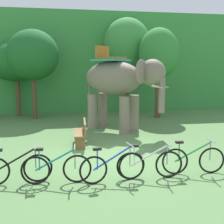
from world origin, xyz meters
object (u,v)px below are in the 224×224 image
at_px(elephant, 119,81).
at_px(bike_green, 193,160).
at_px(tree_center_left, 159,54).
at_px(wooden_bench, 82,132).
at_px(bike_black, 16,169).
at_px(tree_far_left, 127,44).
at_px(bike_teal, 56,168).
at_px(tree_left, 17,61).
at_px(bike_blue, 113,167).
at_px(tree_center_right, 33,55).
at_px(bike_white, 150,164).

relative_size(elephant, bike_green, 2.21).
bearing_deg(tree_center_left, wooden_bench, -131.81).
xyz_separation_m(bike_black, wooden_bench, (1.83, 3.41, 0.09)).
bearing_deg(bike_black, wooden_bench, 61.75).
relative_size(tree_far_left, wooden_bench, 3.78).
height_order(bike_teal, bike_green, same).
relative_size(tree_far_left, bike_green, 3.37).
distance_m(tree_left, bike_blue, 11.75).
bearing_deg(bike_blue, wooden_bench, 97.64).
bearing_deg(tree_center_right, elephant, -43.48).
distance_m(bike_black, bike_blue, 2.34).
distance_m(tree_left, bike_green, 12.46).
distance_m(tree_center_left, bike_blue, 10.34).
height_order(bike_black, bike_teal, same).
relative_size(elephant, bike_black, 2.21).
height_order(tree_far_left, tree_center_left, tree_far_left).
bearing_deg(wooden_bench, bike_blue, -82.36).
bearing_deg(bike_blue, tree_center_right, 105.17).
bearing_deg(tree_center_left, tree_left, 166.33).
height_order(tree_center_right, tree_far_left, tree_far_left).
bearing_deg(tree_center_right, wooden_bench, -70.41).
height_order(elephant, wooden_bench, elephant).
bearing_deg(bike_blue, bike_green, 4.54).
bearing_deg(tree_center_left, bike_green, -102.74).
xyz_separation_m(bike_green, wooden_bench, (-2.70, 3.51, 0.09)).
xyz_separation_m(tree_center_right, bike_white, (3.58, -9.61, -3.08)).
height_order(tree_center_left, elephant, tree_center_left).
xyz_separation_m(bike_black, bike_white, (3.28, -0.24, 0.00)).
bearing_deg(bike_black, elephant, 56.92).
distance_m(tree_center_right, tree_center_left, 6.84).
height_order(elephant, bike_blue, elephant).
height_order(tree_left, tree_far_left, tree_far_left).
bearing_deg(bike_teal, tree_center_left, 57.70).
relative_size(bike_teal, wooden_bench, 1.12).
xyz_separation_m(bike_black, bike_green, (4.53, -0.11, 0.00)).
height_order(bike_teal, bike_white, same).
bearing_deg(bike_white, tree_center_right, 110.41).
bearing_deg(bike_white, tree_left, 113.10).
bearing_deg(bike_white, bike_blue, -177.27).
distance_m(bike_black, bike_white, 3.29).
height_order(tree_far_left, wooden_bench, tree_far_left).
xyz_separation_m(tree_center_left, bike_blue, (-4.18, -8.91, -3.16)).
bearing_deg(wooden_bench, tree_far_left, 65.15).
relative_size(bike_blue, bike_green, 0.99).
height_order(tree_center_left, bike_teal, tree_center_left).
relative_size(bike_black, bike_blue, 1.01).
xyz_separation_m(elephant, bike_white, (-0.38, -5.86, -1.82)).
distance_m(tree_far_left, bike_black, 12.32).
bearing_deg(bike_black, bike_white, -4.10).
relative_size(tree_center_left, bike_white, 2.91).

